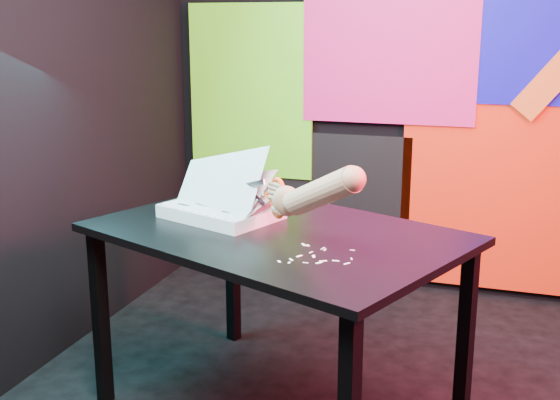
% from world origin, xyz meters
% --- Properties ---
extents(room, '(3.01, 3.01, 2.71)m').
position_xyz_m(room, '(0.00, 0.00, 1.35)').
color(room, black).
rests_on(room, ground).
extents(backdrop, '(2.88, 0.05, 2.08)m').
position_xyz_m(backdrop, '(0.06, 1.46, 0.96)').
color(backdrop, red).
rests_on(backdrop, ground).
extents(work_table, '(1.54, 1.30, 0.75)m').
position_xyz_m(work_table, '(-0.39, -0.05, 0.67)').
color(work_table, black).
rests_on(work_table, ground).
extents(printout_stack, '(0.49, 0.43, 0.31)m').
position_xyz_m(printout_stack, '(-0.64, 0.04, 0.78)').
color(printout_stack, silver).
rests_on(printout_stack, work_table).
extents(scissors, '(0.22, 0.17, 0.15)m').
position_xyz_m(scissors, '(-0.38, -0.09, 0.88)').
color(scissors, '#AFB3BC').
rests_on(scissors, printout_stack).
extents(hand_forearm, '(0.40, 0.32, 0.24)m').
position_xyz_m(hand_forearm, '(-0.19, -0.23, 0.95)').
color(hand_forearm, '#9B6F48').
rests_on(hand_forearm, work_table).
extents(paper_clippings, '(0.23, 0.22, 0.00)m').
position_xyz_m(paper_clippings, '(-0.17, -0.30, 0.75)').
color(paper_clippings, white).
rests_on(paper_clippings, work_table).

